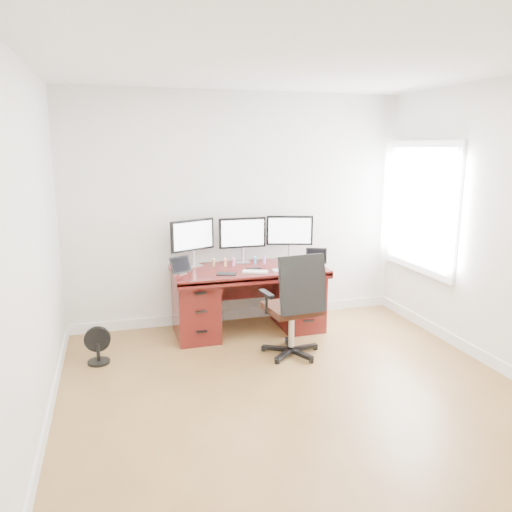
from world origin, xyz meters
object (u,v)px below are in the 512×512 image
object	(u,v)px
floor_fan	(98,346)
keyboard	(255,272)
desk	(248,297)
office_chair	(294,323)
monitor_center	(242,234)

from	to	relation	value
floor_fan	keyboard	distance (m)	1.77
desk	keyboard	size ratio (longest dim) A/B	6.24
desk	floor_fan	world-z (taller)	desk
office_chair	keyboard	world-z (taller)	office_chair
desk	office_chair	world-z (taller)	office_chair
desk	monitor_center	size ratio (longest dim) A/B	3.09
keyboard	floor_fan	bearing A→B (deg)	-150.59
monitor_center	keyboard	size ratio (longest dim) A/B	2.02
office_chair	keyboard	bearing A→B (deg)	105.58
desk	monitor_center	xyz separation A→B (m)	(-0.00, 0.24, 0.68)
floor_fan	monitor_center	bearing A→B (deg)	27.45
floor_fan	keyboard	bearing A→B (deg)	11.91
keyboard	desk	bearing A→B (deg)	116.01
desk	keyboard	bearing A→B (deg)	-85.88
monitor_center	floor_fan	bearing A→B (deg)	-156.50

